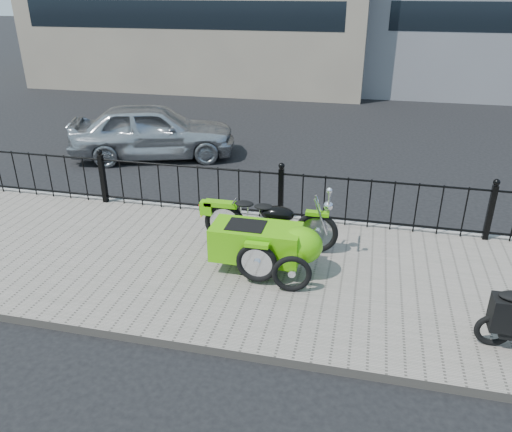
# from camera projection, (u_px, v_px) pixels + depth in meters

# --- Properties ---
(ground) EXTENTS (120.00, 120.00, 0.00)m
(ground) POSITION_uv_depth(u_px,v_px,m) (265.00, 259.00, 8.02)
(ground) COLOR black
(ground) RESTS_ON ground
(sidewalk) EXTENTS (30.00, 3.80, 0.12)m
(sidewalk) POSITION_uv_depth(u_px,v_px,m) (258.00, 271.00, 7.56)
(sidewalk) COLOR gray
(sidewalk) RESTS_ON ground
(curb) EXTENTS (30.00, 0.10, 0.12)m
(curb) POSITION_uv_depth(u_px,v_px,m) (282.00, 218.00, 9.27)
(curb) COLOR gray
(curb) RESTS_ON ground
(iron_fence) EXTENTS (14.11, 0.11, 1.08)m
(iron_fence) POSITION_uv_depth(u_px,v_px,m) (281.00, 195.00, 8.93)
(iron_fence) COLOR black
(iron_fence) RESTS_ON sidewalk
(motorcycle_sidecar) EXTENTS (2.28, 1.48, 0.98)m
(motorcycle_sidecar) POSITION_uv_depth(u_px,v_px,m) (270.00, 238.00, 7.38)
(motorcycle_sidecar) COLOR black
(motorcycle_sidecar) RESTS_ON sidewalk
(spare_tire) EXTENTS (0.56, 0.17, 0.56)m
(spare_tire) POSITION_uv_depth(u_px,v_px,m) (292.00, 274.00, 6.85)
(spare_tire) COLOR black
(spare_tire) RESTS_ON sidewalk
(sedan_car) EXTENTS (4.36, 2.83, 1.38)m
(sedan_car) POSITION_uv_depth(u_px,v_px,m) (153.00, 131.00, 12.49)
(sedan_car) COLOR #AFB2B6
(sedan_car) RESTS_ON ground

